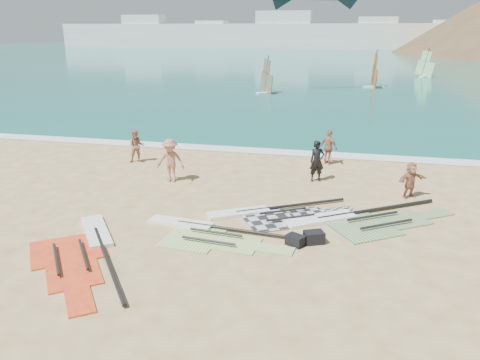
% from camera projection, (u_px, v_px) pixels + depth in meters
% --- Properties ---
extents(ground, '(300.00, 300.00, 0.00)m').
position_uv_depth(ground, '(244.00, 252.00, 14.51)').
color(ground, '#D3B97C').
rests_on(ground, ground).
extents(sea, '(300.00, 240.00, 0.06)m').
position_uv_depth(sea, '(342.00, 52.00, 136.76)').
color(sea, '#0D5B57').
rests_on(sea, ground).
extents(surf_line, '(300.00, 1.20, 0.04)m').
position_uv_depth(surf_line, '(292.00, 153.00, 25.90)').
color(surf_line, white).
rests_on(surf_line, ground).
extents(far_town, '(160.00, 8.00, 12.00)m').
position_uv_depth(far_town, '(296.00, 35.00, 155.43)').
color(far_town, white).
rests_on(far_town, ground).
extents(rig_grey, '(5.44, 3.91, 0.20)m').
position_uv_depth(rig_grey, '(271.00, 214.00, 17.31)').
color(rig_grey, '#232325').
rests_on(rig_grey, ground).
extents(rig_green, '(5.50, 2.41, 0.20)m').
position_uv_depth(rig_green, '(204.00, 233.00, 15.74)').
color(rig_green, '#82CC1F').
rests_on(rig_green, ground).
extents(rig_orange, '(6.16, 4.66, 0.20)m').
position_uv_depth(rig_orange, '(359.00, 220.00, 16.80)').
color(rig_orange, yellow).
rests_on(rig_orange, ground).
extents(rig_red, '(4.71, 5.92, 0.20)m').
position_uv_depth(rig_red, '(85.00, 250.00, 14.53)').
color(rig_red, red).
rests_on(rig_red, ground).
extents(gear_bag_near, '(0.75, 0.66, 0.39)m').
position_uv_depth(gear_bag_near, '(314.00, 237.00, 15.06)').
color(gear_bag_near, black).
rests_on(gear_bag_near, ground).
extents(gear_bag_far, '(0.69, 0.62, 0.34)m').
position_uv_depth(gear_bag_far, '(295.00, 240.00, 14.90)').
color(gear_bag_far, black).
rests_on(gear_bag_far, ground).
extents(person_wetsuit, '(0.80, 0.68, 1.87)m').
position_uv_depth(person_wetsuit, '(317.00, 161.00, 20.94)').
color(person_wetsuit, black).
rests_on(person_wetsuit, ground).
extents(beachgoer_left, '(1.01, 0.91, 1.69)m').
position_uv_depth(beachgoer_left, '(137.00, 146.00, 23.94)').
color(beachgoer_left, '#A97455').
rests_on(beachgoer_left, ground).
extents(beachgoer_mid, '(1.31, 0.79, 1.97)m').
position_uv_depth(beachgoer_mid, '(170.00, 161.00, 20.85)').
color(beachgoer_mid, '#A66957').
rests_on(beachgoer_mid, ground).
extents(beachgoer_back, '(1.07, 0.98, 1.76)m').
position_uv_depth(beachgoer_back, '(329.00, 147.00, 23.61)').
color(beachgoer_back, '#A86859').
rests_on(beachgoer_back, ground).
extents(beachgoer_right, '(1.38, 1.17, 1.49)m').
position_uv_depth(beachgoer_right, '(411.00, 180.00, 18.96)').
color(beachgoer_right, '#B16F52').
rests_on(beachgoer_right, ground).
extents(windsurfer_left, '(2.10, 2.12, 4.00)m').
position_uv_depth(windsurfer_left, '(267.00, 82.00, 49.20)').
color(windsurfer_left, white).
rests_on(windsurfer_left, ground).
extents(windsurfer_centre, '(2.47, 2.89, 4.36)m').
position_uv_depth(windsurfer_centre, '(374.00, 77.00, 54.00)').
color(windsurfer_centre, white).
rests_on(windsurfer_centre, ground).
extents(windsurfer_right, '(2.42, 2.26, 4.04)m').
position_uv_depth(windsurfer_right, '(425.00, 68.00, 65.75)').
color(windsurfer_right, white).
rests_on(windsurfer_right, ground).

